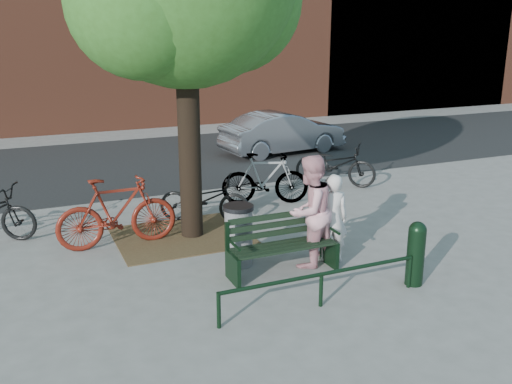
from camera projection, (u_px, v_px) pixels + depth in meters
name	position (u px, v px, depth m)	size (l,w,h in m)	color
ground	(283.00, 273.00, 8.99)	(90.00, 90.00, 0.00)	gray
dirt_pit	(182.00, 236.00, 10.55)	(2.40, 2.00, 0.02)	brown
road	(154.00, 161.00, 16.48)	(40.00, 7.00, 0.01)	black
park_bench	(281.00, 243.00, 8.93)	(1.74, 0.54, 0.97)	black
guard_railing	(321.00, 279.00, 7.82)	(3.06, 0.06, 0.51)	black
person_left	(332.00, 218.00, 9.28)	(0.54, 0.36, 1.49)	beige
person_right	(310.00, 211.00, 9.08)	(0.89, 0.69, 1.82)	pink
bollard	(416.00, 251.00, 8.46)	(0.27, 0.27, 0.99)	black
litter_bin	(239.00, 235.00, 9.18)	(0.49, 0.49, 1.01)	gray
bicycle_b	(117.00, 212.00, 9.93)	(0.59, 2.09, 1.26)	#5F170D
bicycle_c	(204.00, 199.00, 11.24)	(0.63, 1.81, 0.95)	black
bicycle_d	(265.00, 179.00, 12.37)	(0.53, 1.89, 1.14)	gray
bicycle_e	(335.00, 165.00, 13.84)	(0.69, 1.98, 1.04)	black
parked_car	(283.00, 133.00, 17.37)	(1.35, 3.86, 1.27)	gray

